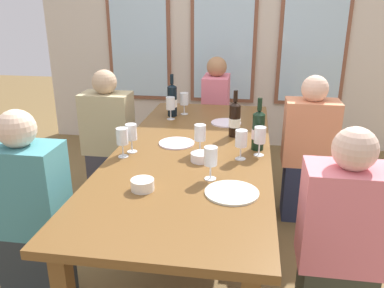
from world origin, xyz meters
name	(u,v)px	position (x,y,z in m)	size (l,w,h in m)	color
ground_plane	(193,252)	(0.00, 0.00, 0.00)	(12.00, 12.00, 0.00)	brown
back_wall_with_windows	(224,15)	(0.00, 2.23, 1.45)	(4.13, 0.10, 2.90)	beige
dining_table	(193,160)	(0.00, 0.00, 0.67)	(0.93, 2.25, 0.74)	brown
white_plate_0	(232,193)	(0.27, -0.55, 0.74)	(0.26, 0.26, 0.01)	white
white_plate_1	(177,143)	(-0.12, 0.08, 0.74)	(0.23, 0.23, 0.01)	white
white_plate_2	(226,123)	(0.16, 0.58, 0.74)	(0.22, 0.22, 0.01)	white
wine_bottle_0	(258,130)	(0.39, 0.07, 0.86)	(0.08, 0.08, 0.32)	black
wine_bottle_1	(235,119)	(0.23, 0.29, 0.86)	(0.08, 0.08, 0.31)	black
wine_bottle_2	(172,100)	(-0.27, 0.72, 0.87)	(0.08, 0.08, 0.33)	black
tasting_bowl_0	(143,185)	(-0.16, -0.58, 0.77)	(0.11, 0.11, 0.05)	white
tasting_bowl_1	(201,157)	(0.07, -0.18, 0.77)	(0.11, 0.11, 0.05)	white
wine_glass_0	(241,139)	(0.29, -0.11, 0.86)	(0.07, 0.07, 0.17)	white
wine_glass_1	(184,99)	(-0.19, 0.78, 0.86)	(0.07, 0.07, 0.17)	white
wine_glass_2	(260,137)	(0.40, -0.04, 0.86)	(0.07, 0.07, 0.17)	white
wine_glass_3	(211,157)	(0.15, -0.41, 0.86)	(0.07, 0.07, 0.17)	white
wine_glass_4	(131,133)	(-0.36, -0.10, 0.86)	(0.07, 0.07, 0.17)	white
wine_glass_5	(200,133)	(0.05, -0.05, 0.86)	(0.07, 0.07, 0.17)	white
wine_glass_6	(122,137)	(-0.38, -0.18, 0.86)	(0.07, 0.07, 0.17)	white
wine_glass_7	(170,104)	(-0.27, 0.62, 0.86)	(0.07, 0.07, 0.17)	white
seated_person_0	(109,143)	(-0.78, 0.61, 0.53)	(0.38, 0.24, 1.11)	#3A3740
seated_person_1	(308,153)	(0.78, 0.60, 0.53)	(0.38, 0.24, 1.11)	#222941
seated_person_2	(31,218)	(-0.78, -0.57, 0.53)	(0.38, 0.24, 1.11)	#2D3438
seated_person_3	(340,249)	(0.78, -0.61, 0.53)	(0.38, 0.24, 1.11)	#373A2C
seated_person_4	(216,117)	(0.00, 1.47, 0.53)	(0.24, 0.38, 1.11)	#33283E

